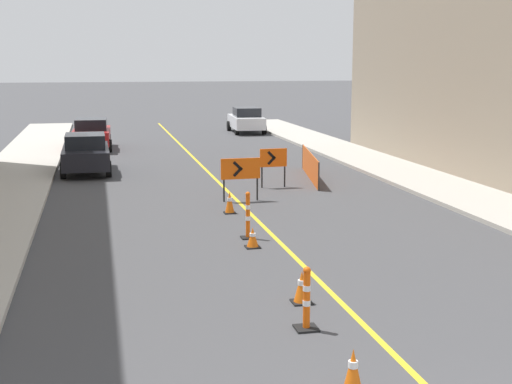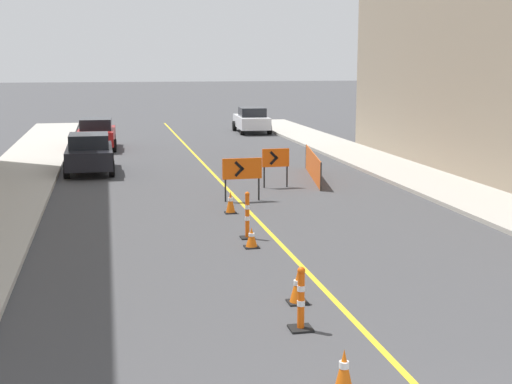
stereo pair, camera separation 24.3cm
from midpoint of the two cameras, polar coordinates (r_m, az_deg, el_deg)
The scene contains 15 objects.
lane_stripe at distance 29.39m, azimuth -3.45°, elevation 1.72°, with size 0.12×46.33×0.01m.
sidewalk_left at distance 29.26m, azimuth -18.11°, elevation 1.30°, with size 2.89×46.33×0.14m.
sidewalk_right at distance 31.34m, azimuth 10.23°, elevation 2.23°, with size 2.89×46.33×0.14m.
traffic_cone_nearest at distance 10.08m, azimuth 7.75°, elevation -14.01°, with size 0.33×0.33×0.62m.
traffic_cone_second at distance 13.42m, azimuth 3.88°, elevation -7.61°, with size 0.37×0.37×0.62m.
traffic_cone_third at distance 17.28m, azimuth 0.05°, elevation -3.68°, with size 0.35×0.35×0.50m.
traffic_cone_fourth at distance 21.13m, azimuth -1.72°, elevation -0.84°, with size 0.34×0.34×0.66m.
delineator_post_front at distance 12.10m, azimuth 4.20°, elevation -8.84°, with size 0.38×0.38×1.10m.
delineator_post_rear at distance 18.10m, azimuth -0.31°, elevation -2.11°, with size 0.34×0.34×1.21m.
arrow_barricade_primary at distance 22.84m, azimuth -0.82°, elevation 1.75°, with size 1.29×0.10×1.39m.
arrow_barricade_secondary at distance 25.33m, azimuth 1.86°, elevation 2.59°, with size 0.99×0.11×1.40m.
safety_mesh_fence at distance 27.38m, azimuth 4.83°, elevation 2.11°, with size 1.00×5.28×1.01m.
parked_car_curb_near at distance 29.51m, azimuth -12.95°, elevation 3.06°, with size 1.93×4.31×1.59m.
parked_car_curb_mid at distance 37.23m, azimuth -12.46°, elevation 4.57°, with size 1.96×4.36×1.59m.
parked_car_curb_far at distance 44.95m, azimuth -0.20°, elevation 5.79°, with size 2.01×4.39×1.59m.
Camera 2 is at (-4.09, -5.61, 4.47)m, focal length 50.00 mm.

